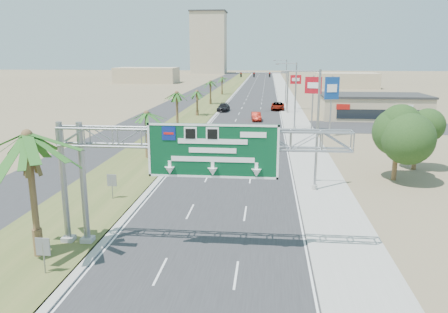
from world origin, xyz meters
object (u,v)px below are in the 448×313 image
at_px(pole_sign_blue, 332,91).
at_px(pole_sign_red_far, 296,82).
at_px(signal_mast, 277,88).
at_px(pole_sign_red_near, 313,88).
at_px(car_left_lane, 207,153).
at_px(car_right_lane, 278,106).
at_px(store_building, 373,107).
at_px(sign_gantry, 186,148).
at_px(palm_near, 27,136).
at_px(car_mid_lane, 256,117).
at_px(car_far, 223,108).

height_order(pole_sign_blue, pole_sign_red_far, pole_sign_blue).
bearing_deg(signal_mast, pole_sign_red_near, -76.93).
xyz_separation_m(car_left_lane, car_right_lane, (8.53, 44.25, 0.11)).
bearing_deg(car_left_lane, store_building, 45.72).
xyz_separation_m(car_left_lane, pole_sign_red_near, (13.00, 19.19, 5.68)).
relative_size(sign_gantry, store_building, 0.93).
distance_m(sign_gantry, pole_sign_blue, 39.49).
distance_m(car_left_lane, pole_sign_red_far, 46.88).
relative_size(signal_mast, car_right_lane, 1.81).
relative_size(signal_mast, pole_sign_blue, 1.23).
xyz_separation_m(store_building, car_left_lane, (-25.03, -33.87, -1.32)).
height_order(signal_mast, car_right_lane, signal_mast).
bearing_deg(palm_near, car_left_lane, 75.65).
relative_size(car_mid_lane, car_far, 0.86).
height_order(palm_near, car_left_lane, palm_near).
relative_size(sign_gantry, pole_sign_blue, 2.00).
bearing_deg(car_right_lane, palm_near, -99.75).
relative_size(signal_mast, car_mid_lane, 2.32).
height_order(car_mid_lane, pole_sign_red_near, pole_sign_red_near).
relative_size(palm_near, car_right_lane, 1.47).
height_order(car_left_lane, car_right_lane, car_right_lane).
bearing_deg(signal_mast, store_building, -19.54).
relative_size(store_building, car_left_lane, 4.54).
bearing_deg(sign_gantry, pole_sign_red_far, 81.49).
height_order(car_left_lane, car_far, car_far).
bearing_deg(car_left_lane, pole_sign_red_near, 48.08).
bearing_deg(pole_sign_blue, pole_sign_red_far, 95.80).
bearing_deg(store_building, pole_sign_red_far, 139.35).
xyz_separation_m(signal_mast, pole_sign_red_far, (3.83, 5.19, 0.83)).
relative_size(palm_near, pole_sign_red_far, 1.15).
height_order(store_building, car_mid_lane, store_building).
bearing_deg(store_building, sign_gantry, -112.36).
relative_size(car_right_lane, pole_sign_red_far, 0.78).
xyz_separation_m(pole_sign_red_near, pole_sign_red_far, (-0.97, 25.85, -0.68)).
xyz_separation_m(car_right_lane, pole_sign_blue, (6.54, -29.20, 5.51)).
xyz_separation_m(car_far, pole_sign_red_near, (15.33, -21.94, 5.60)).
xyz_separation_m(sign_gantry, pole_sign_red_far, (10.06, 67.24, -0.38)).
bearing_deg(car_far, pole_sign_red_near, -51.87).
relative_size(store_building, pole_sign_red_far, 2.48).
xyz_separation_m(signal_mast, store_building, (16.83, -5.97, -2.85)).
distance_m(store_building, car_right_lane, 19.53).
height_order(palm_near, pole_sign_red_near, palm_near).
relative_size(car_left_lane, car_right_lane, 0.70).
bearing_deg(signal_mast, palm_near, -102.66).
height_order(sign_gantry, store_building, sign_gantry).
bearing_deg(car_far, pole_sign_blue, -53.09).
height_order(palm_near, car_mid_lane, palm_near).
height_order(sign_gantry, palm_near, palm_near).
distance_m(car_left_lane, pole_sign_red_near, 23.86).
height_order(palm_near, signal_mast, palm_near).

